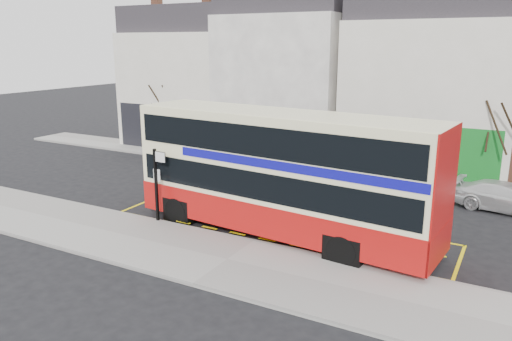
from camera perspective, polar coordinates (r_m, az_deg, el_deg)
The scene contains 15 objects.
ground at distance 19.27m, azimuth 0.34°, elevation -7.99°, with size 120.00×120.00×0.00m, color black.
pavement at distance 17.42m, azimuth -3.30°, elevation -10.28°, with size 40.00×4.00×0.15m, color #9A9892.
kerb at distance 18.94m, azimuth -0.20°, elevation -8.16°, with size 40.00×0.15×0.15m, color gray.
far_pavement at distance 28.93m, azimuth 10.71°, elevation -0.41°, with size 50.00×3.00×0.15m, color #9A9892.
road_markings at distance 20.60m, azimuth 2.46°, elevation -6.48°, with size 14.00×3.40×0.01m, color yellow, non-canonical shape.
terrace_far_left at distance 37.80m, azimuth -7.06°, elevation 10.47°, with size 8.00×8.01×10.80m.
terrace_left at distance 33.76m, azimuth 4.25°, elevation 10.93°, with size 8.00×8.01×11.80m.
terrace_green_shop at distance 31.16m, azimuth 19.69°, elevation 9.40°, with size 9.00×8.01×11.30m.
double_decker_bus at distance 19.00m, azimuth 3.00°, elevation -0.24°, with size 12.34×3.93×4.85m.
bus_stop_post at distance 20.75m, azimuth -11.24°, elevation -0.87°, with size 0.75×0.15×3.05m.
car_silver at distance 30.09m, azimuth -5.97°, elevation 1.59°, with size 1.68×4.19×1.43m, color #ABACAF.
car_grey at distance 28.20m, azimuth 4.64°, elevation 0.77°, with size 1.53×4.38×1.44m, color #42454A.
car_white at distance 24.94m, azimuth 26.68°, elevation -2.76°, with size 1.80×4.44×1.29m, color silver.
street_tree_left at distance 35.54m, azimuth -10.82°, elevation 8.75°, with size 2.72×2.72×5.87m.
street_tree_right at distance 27.13m, azimuth 26.74°, elevation 5.89°, with size 2.75×2.75×5.93m.
Camera 1 is at (8.43, -15.70, 7.34)m, focal length 35.00 mm.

